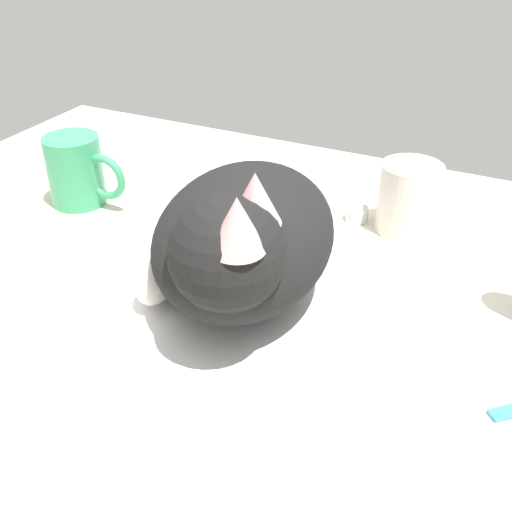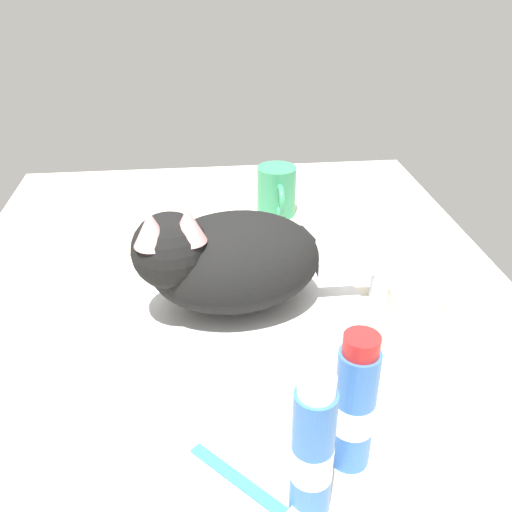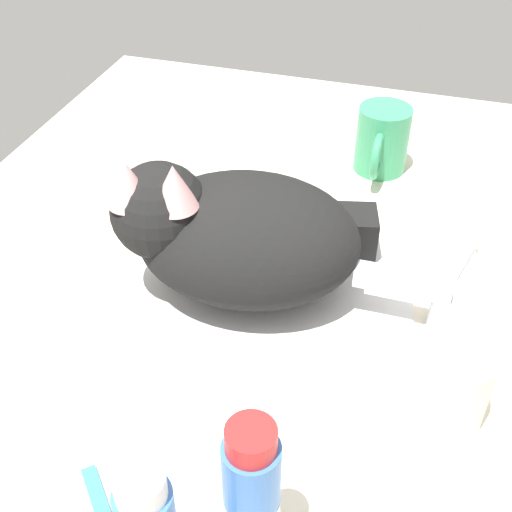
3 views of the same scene
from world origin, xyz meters
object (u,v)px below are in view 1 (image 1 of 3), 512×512
Objects in this scene: faucet at (315,197)px; cat at (238,239)px; rinse_cup at (408,198)px; soap_bar at (242,181)px; coffee_mug at (77,171)px.

cat is (0.01, -20.65, 4.80)cm from faucet.
cat is at bearing -115.96° from rinse_cup.
coffee_mug is at bearing -150.74° from soap_bar.
coffee_mug is at bearing -161.75° from faucet.
cat is 25.34cm from rinse_cup.
coffee_mug is at bearing 159.05° from cat.
faucet is at bearing 18.25° from coffee_mug.
faucet is 21.20cm from cat.
cat reaches higher than coffee_mug.
cat is at bearing -20.95° from coffee_mug.
faucet is at bearing 90.04° from cat.
coffee_mug is 41.59cm from rinse_cup.
cat reaches higher than soap_bar.
soap_bar is (-10.54, 0.77, -0.30)cm from faucet.
cat reaches higher than rinse_cup.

